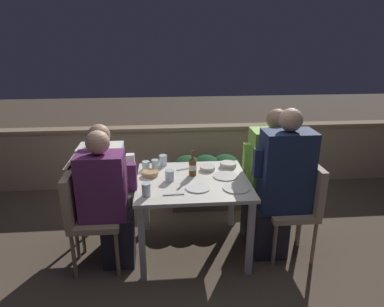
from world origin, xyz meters
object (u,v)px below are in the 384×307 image
at_px(chair_right_far, 288,187).
at_px(beer_bottle, 193,166).
at_px(person_purple_stripe, 107,200).
at_px(chair_right_near, 301,200).
at_px(chair_left_far, 87,196).
at_px(person_green_blouse, 269,177).
at_px(chair_left_near, 85,210).
at_px(person_navy_jumper, 281,186).
at_px(person_white_polo, 108,188).

height_order(chair_right_far, beer_bottle, beer_bottle).
bearing_deg(chair_right_far, person_purple_stripe, -170.25).
distance_m(person_purple_stripe, beer_bottle, 0.79).
height_order(chair_right_near, beer_bottle, beer_bottle).
relative_size(chair_left_far, person_green_blouse, 0.67).
bearing_deg(chair_right_near, beer_bottle, 166.33).
bearing_deg(chair_left_near, person_navy_jumper, 0.33).
relative_size(chair_right_near, person_green_blouse, 0.67).
bearing_deg(chair_right_far, person_green_blouse, -180.00).
bearing_deg(person_green_blouse, person_purple_stripe, -168.99).
bearing_deg(beer_bottle, person_green_blouse, 3.63).
distance_m(person_white_polo, beer_bottle, 0.79).
bearing_deg(chair_right_near, person_purple_stripe, -179.67).
distance_m(person_purple_stripe, person_navy_jumper, 1.47).
xyz_separation_m(chair_left_far, chair_right_far, (1.87, 0.02, 0.00)).
bearing_deg(chair_left_near, person_green_blouse, 9.73).
bearing_deg(chair_left_near, chair_right_near, 0.29).
bearing_deg(beer_bottle, chair_right_far, 2.87).
relative_size(person_navy_jumper, chair_right_far, 1.56).
bearing_deg(chair_right_far, chair_right_near, -86.03).
distance_m(person_purple_stripe, chair_right_far, 1.67).
height_order(person_purple_stripe, person_green_blouse, person_green_blouse).
distance_m(chair_right_far, person_green_blouse, 0.22).
height_order(chair_left_near, person_navy_jumper, person_navy_jumper).
height_order(person_white_polo, beer_bottle, person_white_polo).
height_order(person_purple_stripe, person_white_polo, person_purple_stripe).
distance_m(chair_left_near, person_white_polo, 0.32).
bearing_deg(chair_left_far, person_white_polo, -0.00).
relative_size(chair_left_near, person_purple_stripe, 0.72).
bearing_deg(person_green_blouse, chair_right_far, 0.00).
bearing_deg(chair_left_far, person_navy_jumper, -8.50).
relative_size(person_white_polo, beer_bottle, 5.08).
height_order(person_purple_stripe, chair_left_far, person_purple_stripe).
bearing_deg(person_navy_jumper, chair_right_far, 57.99).
bearing_deg(person_purple_stripe, chair_right_near, 0.33).
xyz_separation_m(chair_left_far, person_green_blouse, (1.68, 0.02, 0.12)).
bearing_deg(person_green_blouse, chair_left_near, -170.27).
height_order(person_purple_stripe, beer_bottle, person_purple_stripe).
xyz_separation_m(chair_left_far, person_navy_jumper, (1.70, -0.25, 0.15)).
xyz_separation_m(person_purple_stripe, person_navy_jumper, (1.47, 0.01, 0.07)).
xyz_separation_m(person_navy_jumper, person_green_blouse, (-0.02, 0.27, -0.03)).
relative_size(chair_left_near, person_green_blouse, 0.67).
bearing_deg(chair_left_far, chair_right_near, -7.66).
relative_size(chair_right_far, person_green_blouse, 0.67).
relative_size(chair_left_far, beer_bottle, 3.71).
height_order(person_purple_stripe, person_navy_jumper, person_navy_jumper).
xyz_separation_m(person_white_polo, chair_right_far, (1.68, 0.02, -0.07)).
bearing_deg(chair_right_far, person_white_polo, -179.36).
distance_m(chair_right_near, person_green_blouse, 0.36).
relative_size(chair_right_far, beer_bottle, 3.71).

